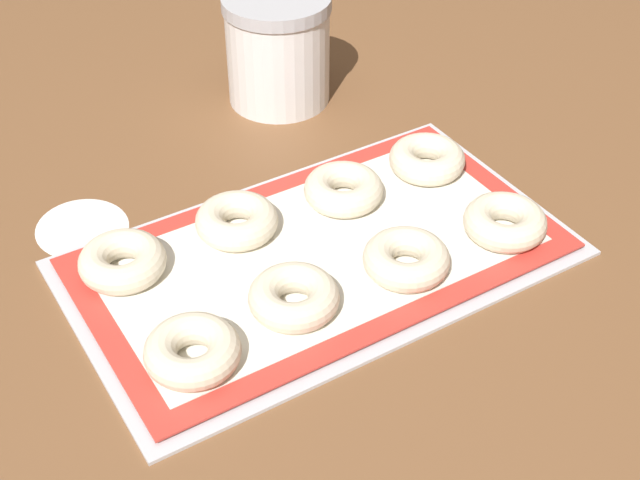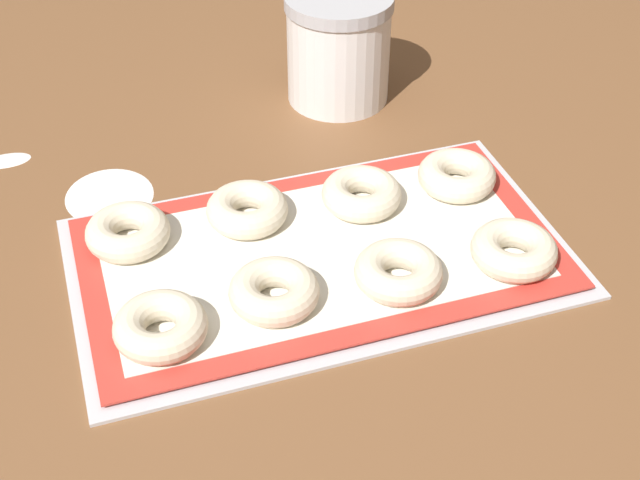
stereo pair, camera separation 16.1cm
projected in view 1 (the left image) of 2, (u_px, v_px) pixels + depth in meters
The scene contains 13 objects.
ground_plane at pixel (297, 255), 0.92m from camera, with size 2.80×2.80×0.00m, color brown.
baking_tray at pixel (320, 257), 0.91m from camera, with size 0.50×0.29×0.01m.
baking_mat at pixel (320, 253), 0.91m from camera, with size 0.48×0.27×0.00m.
bagel_front_far_left at pixel (193, 351), 0.78m from camera, with size 0.09×0.09×0.03m.
bagel_front_mid_left at pixel (294, 297), 0.83m from camera, with size 0.09×0.09×0.03m.
bagel_front_mid_right at pixel (406, 259), 0.87m from camera, with size 0.09×0.09×0.03m.
bagel_front_far_right at pixel (505, 222), 0.92m from camera, with size 0.09×0.09×0.03m.
bagel_back_far_left at pixel (122, 261), 0.87m from camera, with size 0.09×0.09×0.03m.
bagel_back_mid_left at pixel (237, 221), 0.92m from camera, with size 0.09×0.09×0.03m.
bagel_back_mid_right at pixel (343, 189), 0.96m from camera, with size 0.09×0.09×0.03m.
bagel_back_far_right at pixel (427, 159), 1.01m from camera, with size 0.09×0.09×0.03m.
flour_canister at pixel (278, 49), 1.12m from camera, with size 0.13×0.13×0.14m.
flour_patch_side at pixel (82, 227), 0.95m from camera, with size 0.10×0.11×0.00m.
Camera 1 is at (-0.34, -0.61, 0.60)m, focal length 50.00 mm.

